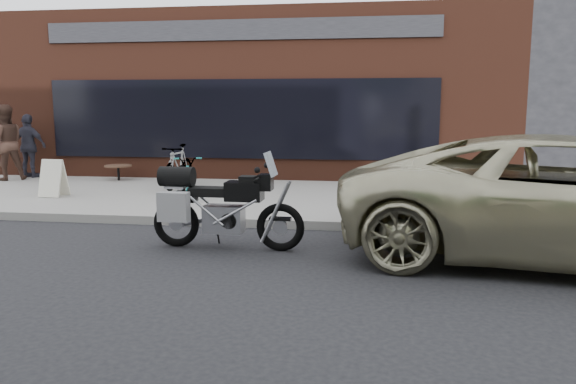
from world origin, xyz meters
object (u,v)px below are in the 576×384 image
motorcycle (217,207)px  cafe_patron_right (29,146)px  bicycle_front (186,176)px  bicycle_rear (179,167)px  sandwich_sign (53,178)px  cafe_patron_left (5,143)px  cafe_table (118,166)px  minivan (575,200)px

motorcycle → cafe_patron_right: bearing=139.9°
bicycle_front → bicycle_rear: (-0.50, 0.99, 0.08)m
sandwich_sign → cafe_patron_left: bearing=145.2°
bicycle_front → cafe_table: (-2.50, 2.11, -0.07)m
sandwich_sign → bicycle_rear: bearing=39.2°
motorcycle → sandwich_sign: bearing=145.7°
cafe_table → cafe_patron_left: 2.92m
minivan → cafe_table: bearing=66.5°
bicycle_front → sandwich_sign: 2.77m
minivan → cafe_patron_left: 13.02m
bicycle_rear → cafe_table: (-2.00, 1.13, -0.15)m
minivan → motorcycle: bearing=99.2°
bicycle_rear → motorcycle: bearing=-62.3°
bicycle_front → cafe_patron_right: (-5.05, 2.32, 0.41)m
sandwich_sign → cafe_table: size_ratio=1.14×
motorcycle → cafe_patron_left: size_ratio=1.17×
bicycle_rear → sandwich_sign: bicycle_rear is taller
minivan → cafe_patron_left: cafe_patron_left is taller
motorcycle → cafe_table: size_ratio=3.29×
cafe_table → sandwich_sign: bearing=-95.1°
bicycle_front → cafe_patron_left: size_ratio=0.85×
motorcycle → cafe_table: bearing=127.4°
cafe_table → cafe_patron_right: cafe_patron_right is taller
cafe_patron_left → cafe_table: bearing=145.6°
bicycle_rear → cafe_patron_left: (-4.84, 0.77, 0.45)m
minivan → bicycle_rear: (-6.99, 4.66, -0.18)m
cafe_table → cafe_patron_right: bearing=175.3°
minivan → cafe_patron_left: bearing=74.6°
bicycle_front → sandwich_sign: bearing=165.5°
motorcycle → minivan: minivan is taller
bicycle_rear → cafe_patron_right: (-4.55, 1.34, 0.33)m
cafe_patron_right → cafe_patron_left: bearing=69.6°
bicycle_front → cafe_patron_left: (-5.34, 1.76, 0.53)m
cafe_patron_left → bicycle_rear: bearing=129.4°
sandwich_sign → cafe_table: sandwich_sign is taller
motorcycle → minivan: 4.82m
cafe_patron_left → cafe_patron_right: bearing=-158.2°
bicycle_front → cafe_patron_right: bearing=130.8°
cafe_table → bicycle_rear: bearing=-29.4°
bicycle_rear → cafe_patron_right: 4.76m
motorcycle → minivan: bearing=1.4°
bicycle_rear → bicycle_front: bearing=-60.6°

